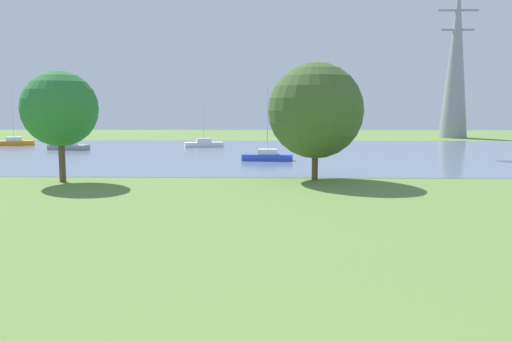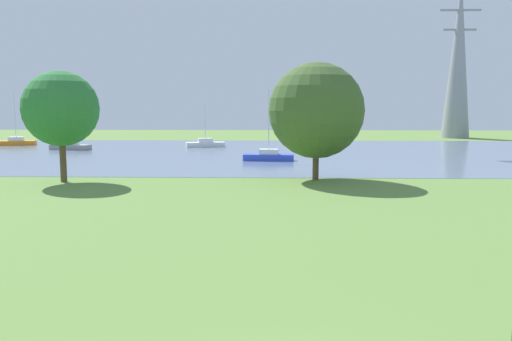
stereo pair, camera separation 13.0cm
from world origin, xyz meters
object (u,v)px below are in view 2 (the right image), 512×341
at_px(sailboat_orange, 16,142).
at_px(electricity_pylon, 458,59).
at_px(tree_west_near, 61,109).
at_px(sailboat_gray, 70,146).
at_px(tree_mid_shore, 316,111).
at_px(sailboat_blue, 269,156).
at_px(sailboat_white, 205,144).

xyz_separation_m(sailboat_orange, electricity_pylon, (63.26, 17.97, 12.09)).
bearing_deg(tree_west_near, sailboat_gray, 110.14).
relative_size(tree_west_near, electricity_pylon, 0.31).
xyz_separation_m(tree_mid_shore, electricity_pylon, (26.43, 48.77, 7.62)).
distance_m(sailboat_blue, sailboat_white, 17.80).
relative_size(sailboat_blue, sailboat_gray, 0.88).
height_order(sailboat_white, tree_mid_shore, tree_mid_shore).
height_order(sailboat_orange, sailboat_gray, sailboat_gray).
height_order(sailboat_blue, sailboat_orange, sailboat_orange).
height_order(sailboat_gray, tree_west_near, sailboat_gray).
xyz_separation_m(sailboat_gray, sailboat_white, (15.54, 4.44, -0.03)).
distance_m(sailboat_orange, tree_west_near, 37.84).
xyz_separation_m(sailboat_blue, sailboat_white, (-8.09, 15.86, -0.02)).
height_order(sailboat_blue, tree_west_near, tree_west_near).
height_order(sailboat_white, electricity_pylon, electricity_pylon).
xyz_separation_m(sailboat_gray, tree_mid_shore, (27.09, -24.22, 4.46)).
relative_size(sailboat_gray, sailboat_white, 1.45).
height_order(sailboat_blue, sailboat_white, sailboat_blue).
xyz_separation_m(sailboat_blue, electricity_pylon, (29.89, 35.97, 12.09)).
bearing_deg(sailboat_blue, sailboat_gray, 154.20).
relative_size(sailboat_orange, tree_mid_shore, 0.84).
bearing_deg(tree_mid_shore, sailboat_blue, 105.11).
distance_m(sailboat_white, tree_west_near, 31.12).
bearing_deg(sailboat_gray, sailboat_blue, -25.80).
relative_size(sailboat_orange, sailboat_white, 1.31).
height_order(sailboat_gray, sailboat_white, sailboat_gray).
bearing_deg(sailboat_orange, tree_west_near, -59.31).
bearing_deg(electricity_pylon, sailboat_blue, -129.72).
bearing_deg(tree_mid_shore, sailboat_white, 111.95).
bearing_deg(tree_west_near, sailboat_blue, 45.20).
height_order(tree_mid_shore, electricity_pylon, electricity_pylon).
bearing_deg(sailboat_gray, electricity_pylon, 24.64).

